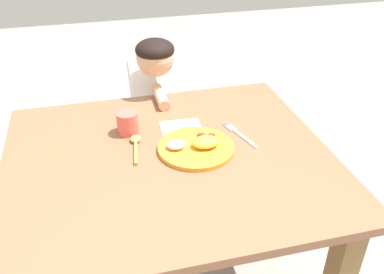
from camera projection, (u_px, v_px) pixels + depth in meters
dining_table at (170, 183)px, 1.52m from camera, size 1.13×0.98×0.68m
plate at (196, 146)px, 1.48m from camera, size 0.27×0.27×0.05m
fork at (239, 134)px, 1.58m from camera, size 0.08×0.21×0.01m
spoon at (136, 144)px, 1.51m from camera, size 0.05×0.18×0.02m
drinking_cup at (128, 123)px, 1.57m from camera, size 0.08×0.08×0.09m
person at (155, 115)px, 2.06m from camera, size 0.21×0.42×0.93m
napkin at (181, 129)px, 1.61m from camera, size 0.16×0.15×0.00m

